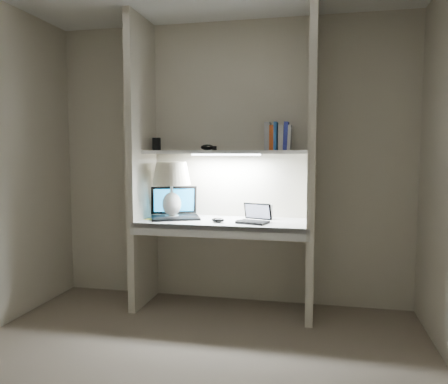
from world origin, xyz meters
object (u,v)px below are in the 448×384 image
(laptop_main, at_px, (175,211))
(book_row, at_px, (278,137))
(laptop_netbook, at_px, (254,218))
(table_lamp, at_px, (172,180))
(speaker, at_px, (267,212))

(laptop_main, bearing_deg, book_row, -16.31)
(laptop_main, height_order, laptop_netbook, laptop_main)
(table_lamp, xyz_separation_m, speaker, (0.83, 0.09, -0.27))
(laptop_main, bearing_deg, speaker, -17.07)
(table_lamp, relative_size, speaker, 3.77)
(table_lamp, height_order, book_row, book_row)
(laptop_main, bearing_deg, laptop_netbook, -32.12)
(table_lamp, xyz_separation_m, laptop_netbook, (0.75, -0.11, -0.30))
(laptop_main, bearing_deg, table_lamp, -165.67)
(laptop_main, xyz_separation_m, book_row, (0.90, 0.09, 0.65))
(laptop_main, xyz_separation_m, laptop_netbook, (0.73, -0.13, -0.02))
(table_lamp, height_order, speaker, table_lamp)
(table_lamp, bearing_deg, laptop_main, 36.66)
(speaker, bearing_deg, table_lamp, 176.65)
(laptop_main, relative_size, book_row, 2.15)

